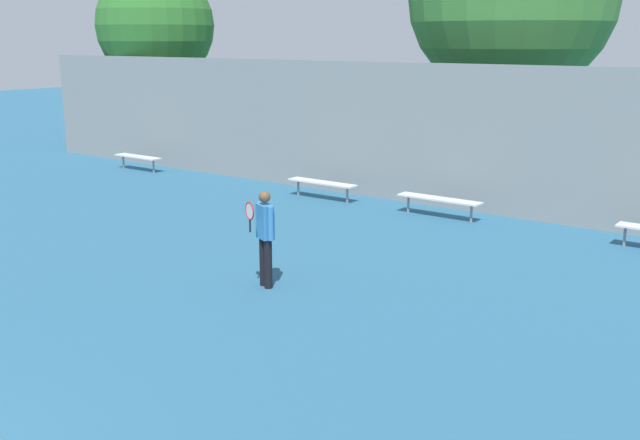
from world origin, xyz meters
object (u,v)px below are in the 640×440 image
object	(u,v)px
bench_courtside_near	(439,200)
tree_green_tall	(155,26)
tennis_player	(265,234)
bench_adjacent_court	(138,157)
bench_courtside_far	(322,183)

from	to	relation	value
bench_courtside_near	tree_green_tall	world-z (taller)	tree_green_tall
tennis_player	bench_courtside_near	bearing A→B (deg)	113.62
tennis_player	bench_courtside_near	size ratio (longest dim) A/B	0.80
tennis_player	bench_courtside_near	world-z (taller)	tennis_player
tennis_player	tree_green_tall	xyz separation A→B (m)	(-13.08, 9.27, 3.65)
bench_courtside_near	tree_green_tall	distance (m)	13.99
tree_green_tall	tennis_player	bearing A→B (deg)	-35.33
tennis_player	bench_adjacent_court	distance (m)	12.67
bench_courtside_near	bench_courtside_far	world-z (taller)	same
bench_courtside_far	bench_adjacent_court	bearing A→B (deg)	-180.00
bench_courtside_far	bench_courtside_near	bearing A→B (deg)	0.00
bench_adjacent_court	tree_green_tall	xyz separation A→B (m)	(-2.15, 2.89, 4.17)
bench_courtside_near	bench_adjacent_court	xyz separation A→B (m)	(-10.89, -0.00, -0.00)
bench_courtside_far	bench_adjacent_court	world-z (taller)	same
bench_courtside_near	bench_courtside_far	distance (m)	3.47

